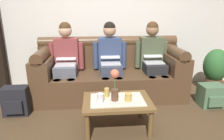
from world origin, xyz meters
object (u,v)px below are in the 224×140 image
at_px(person_middle, 110,57).
at_px(backpack_right, 211,96).
at_px(potted_plant, 215,69).
at_px(cup_far_center, 107,93).
at_px(backpack_left, 16,101).
at_px(person_left, 66,58).
at_px(cup_near_left, 100,98).
at_px(cup_near_right, 128,97).
at_px(person_right, 152,56).
at_px(couch, 110,74).
at_px(flower_vase, 115,84).
at_px(coffee_table, 117,104).

relative_size(person_middle, backpack_right, 3.58).
bearing_deg(potted_plant, cup_far_center, -155.97).
distance_m(backpack_left, potted_plant, 3.18).
bearing_deg(person_left, cup_far_center, -58.18).
distance_m(person_left, cup_near_left, 1.23).
bearing_deg(cup_near_right, person_right, 61.65).
height_order(person_right, cup_far_center, person_right).
relative_size(cup_near_left, backpack_right, 0.31).
height_order(cup_near_right, backpack_right, cup_near_right).
height_order(cup_far_center, backpack_right, cup_far_center).
distance_m(person_middle, potted_plant, 1.80).
relative_size(person_left, person_right, 1.00).
relative_size(person_right, backpack_right, 3.58).
height_order(couch, person_right, person_right).
distance_m(flower_vase, backpack_left, 1.46).
bearing_deg(couch, cup_near_left, -100.43).
height_order(person_left, coffee_table, person_left).
relative_size(person_left, cup_near_left, 11.63).
height_order(person_right, backpack_right, person_right).
xyz_separation_m(person_middle, backpack_right, (1.48, -0.57, -0.49)).
bearing_deg(cup_far_center, backpack_left, 163.06).
height_order(coffee_table, flower_vase, flower_vase).
bearing_deg(person_left, backpack_right, -14.65).
xyz_separation_m(person_middle, flower_vase, (-0.03, -1.06, -0.07)).
xyz_separation_m(cup_near_left, backpack_left, (-1.15, 0.51, -0.24)).
bearing_deg(person_left, coffee_table, -55.46).
height_order(person_right, cup_near_left, person_right).
xyz_separation_m(coffee_table, backpack_right, (1.48, 0.46, -0.16)).
bearing_deg(person_middle, backpack_right, -21.16).
bearing_deg(cup_near_right, flower_vase, 167.99).
distance_m(person_middle, backpack_right, 1.66).
xyz_separation_m(person_left, person_middle, (0.71, -0.00, 0.00)).
height_order(cup_near_right, backpack_left, cup_near_right).
height_order(person_left, backpack_left, person_left).
distance_m(person_left, coffee_table, 1.30).
xyz_separation_m(person_middle, cup_near_left, (-0.20, -1.09, -0.22)).
relative_size(coffee_table, cup_far_center, 7.26).
relative_size(couch, cup_far_center, 21.28).
bearing_deg(person_middle, potted_plant, -3.34).
relative_size(person_right, potted_plant, 1.57).
relative_size(couch, person_right, 1.95).
relative_size(couch, flower_vase, 6.27).
xyz_separation_m(person_left, backpack_right, (2.19, -0.57, -0.49)).
bearing_deg(couch, person_right, -0.35).
distance_m(person_right, backpack_left, 2.19).
bearing_deg(cup_near_right, cup_far_center, 150.89).
bearing_deg(backpack_left, backpack_right, 0.12).
xyz_separation_m(coffee_table, potted_plant, (1.79, 0.93, 0.11)).
distance_m(person_left, cup_near_right, 1.39).
xyz_separation_m(flower_vase, backpack_left, (-1.32, 0.48, -0.39)).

